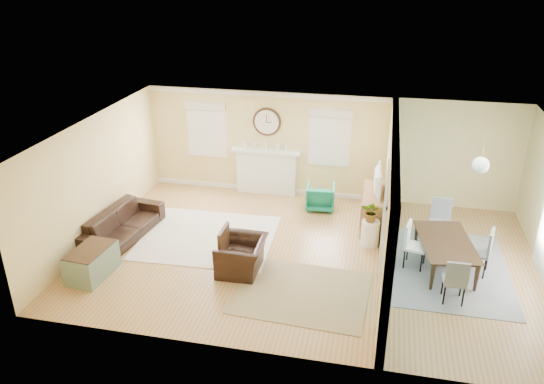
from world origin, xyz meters
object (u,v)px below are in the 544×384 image
(eames_chair, at_px, (242,256))
(dining_table, at_px, (446,255))
(green_chair, at_px, (320,197))
(sofa, at_px, (123,224))
(credenza, at_px, (373,209))

(eames_chair, bearing_deg, dining_table, 103.26)
(green_chair, bearing_deg, sofa, 25.70)
(credenza, bearing_deg, eames_chair, -134.10)
(sofa, xyz_separation_m, eames_chair, (2.83, -0.75, 0.01))
(green_chair, bearing_deg, dining_table, 137.20)
(credenza, bearing_deg, dining_table, -46.65)
(eames_chair, xyz_separation_m, dining_table, (3.81, 0.90, -0.02))
(eames_chair, xyz_separation_m, credenza, (2.36, 2.44, 0.08))
(green_chair, bearing_deg, eames_chair, 65.51)
(eames_chair, distance_m, dining_table, 3.92)
(eames_chair, height_order, green_chair, eames_chair)
(eames_chair, relative_size, credenza, 0.68)
(green_chair, distance_m, dining_table, 3.45)
(sofa, bearing_deg, credenza, -65.68)
(sofa, bearing_deg, eames_chair, -98.54)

